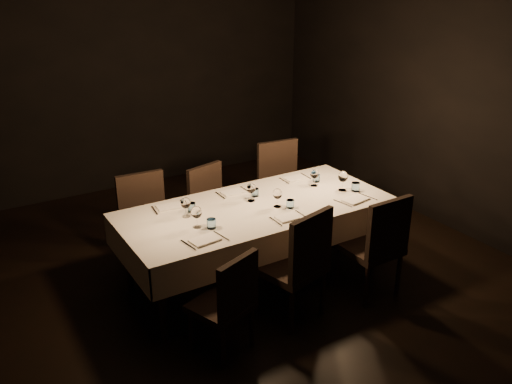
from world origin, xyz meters
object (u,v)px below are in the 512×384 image
chair_near_center (298,261)px  chair_far_center (212,204)px  dining_table (256,213)px  chair_near_left (229,299)px  chair_far_left (146,219)px  chair_near_right (377,242)px  chair_far_right (282,183)px

chair_near_center → chair_far_center: size_ratio=1.12×
dining_table → chair_near_left: bearing=-131.9°
chair_near_left → chair_far_left: chair_far_left is taller
dining_table → chair_far_left: size_ratio=2.60×
chair_near_right → chair_far_left: bearing=-45.1°
dining_table → chair_near_right: 1.13m
chair_far_right → dining_table: bearing=-129.9°
dining_table → chair_near_left: size_ratio=2.91×
chair_far_left → chair_far_center: 0.74m
chair_far_left → chair_near_center: bearing=-58.8°
chair_near_left → chair_far_right: (1.58, 1.62, 0.07)m
chair_far_left → chair_near_left: bearing=-84.1°
chair_far_left → chair_far_right: (1.63, 0.05, 0.02)m
chair_near_left → chair_far_right: 2.27m
chair_far_left → chair_far_center: chair_far_left is taller
dining_table → chair_far_right: size_ratio=2.49×
dining_table → chair_far_right: bearing=43.6°
chair_near_left → chair_far_left: bearing=-108.3°
chair_far_left → chair_far_center: (0.74, 0.04, -0.03)m
chair_far_center → chair_far_right: bearing=-13.2°
dining_table → chair_near_right: chair_near_right is taller
dining_table → chair_far_center: bearing=95.4°
chair_near_center → chair_far_left: bearing=-76.9°
chair_near_left → chair_near_center: (0.71, 0.09, 0.07)m
chair_far_left → chair_far_right: size_ratio=0.96×
chair_near_right → chair_far_center: (-0.84, 1.58, -0.04)m
chair_far_center → chair_near_center: bearing=-103.4°
chair_near_center → chair_near_right: 0.82m
dining_table → chair_near_center: (-0.05, -0.75, -0.13)m
chair_far_left → chair_near_right: bearing=-40.6°
chair_far_center → dining_table: bearing=-98.9°
dining_table → chair_far_left: bearing=138.1°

